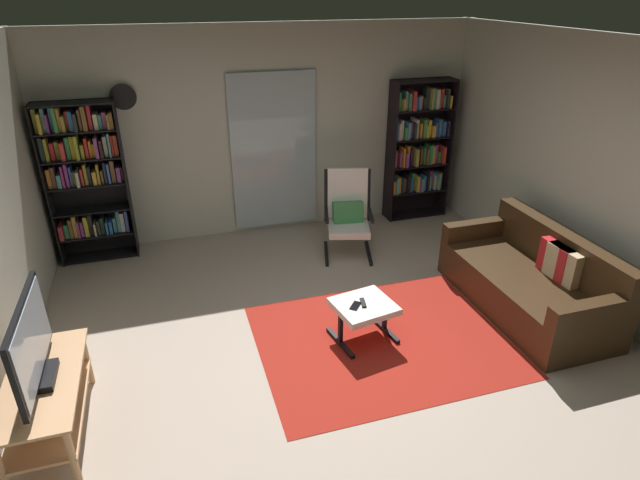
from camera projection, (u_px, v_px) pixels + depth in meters
name	position (u px, v px, depth m)	size (l,w,h in m)	color
ground_plane	(342.00, 354.00, 4.69)	(7.02, 7.02, 0.00)	#B5A391
wall_back	(268.00, 132.00, 6.61)	(5.60, 0.06, 2.60)	beige
wall_right	(620.00, 187.00, 4.84)	(0.06, 6.00, 2.60)	beige
glass_door_panel	(274.00, 153.00, 6.68)	(1.10, 0.01, 2.00)	silver
area_rug	(382.00, 340.00, 4.87)	(2.27, 1.82, 0.01)	#A02218
tv_stand	(47.00, 399.00, 3.72)	(0.51, 1.13, 0.50)	tan
television	(32.00, 346.00, 3.52)	(0.20, 0.96, 0.61)	black
bookshelf_near_tv	(85.00, 173.00, 5.93)	(0.86, 0.30, 1.86)	black
bookshelf_near_sofa	(418.00, 145.00, 7.09)	(0.85, 0.30, 1.89)	black
leather_sofa	(531.00, 282.00, 5.26)	(0.89, 1.88, 0.81)	#392614
lounge_armchair	(348.00, 211.00, 6.28)	(0.72, 0.78, 1.02)	black
ottoman	(364.00, 310.00, 4.78)	(0.59, 0.56, 0.38)	white
tv_remote	(363.00, 303.00, 4.74)	(0.04, 0.14, 0.02)	black
cell_phone	(355.00, 306.00, 4.71)	(0.07, 0.14, 0.01)	black
wall_clock	(123.00, 97.00, 5.86)	(0.29, 0.03, 0.29)	silver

